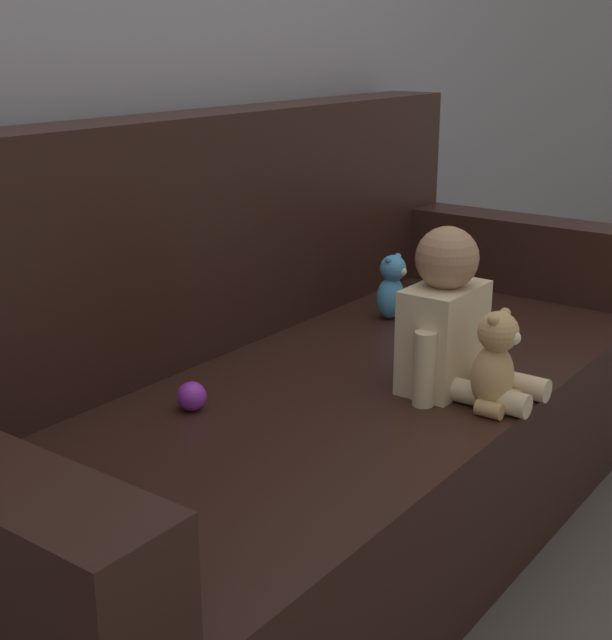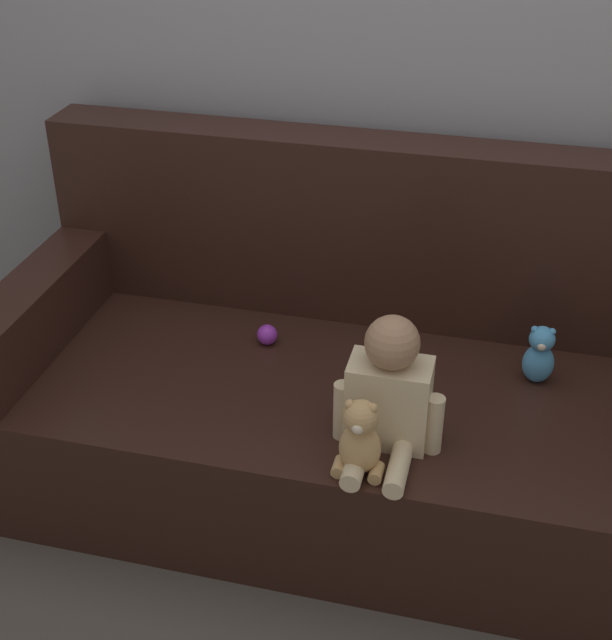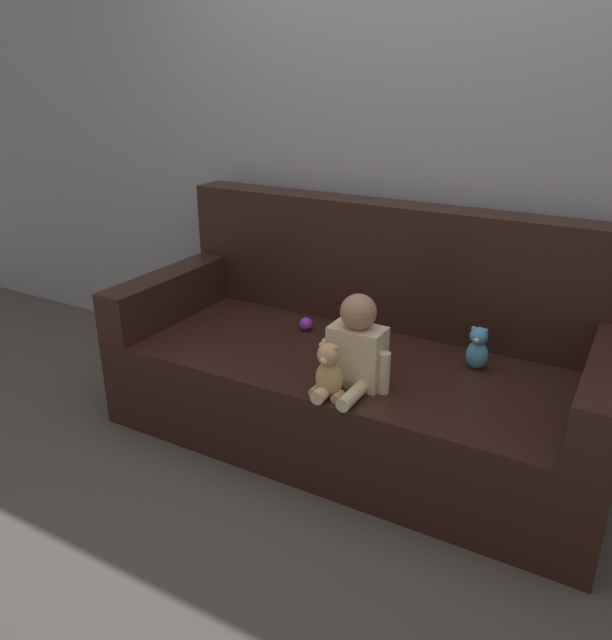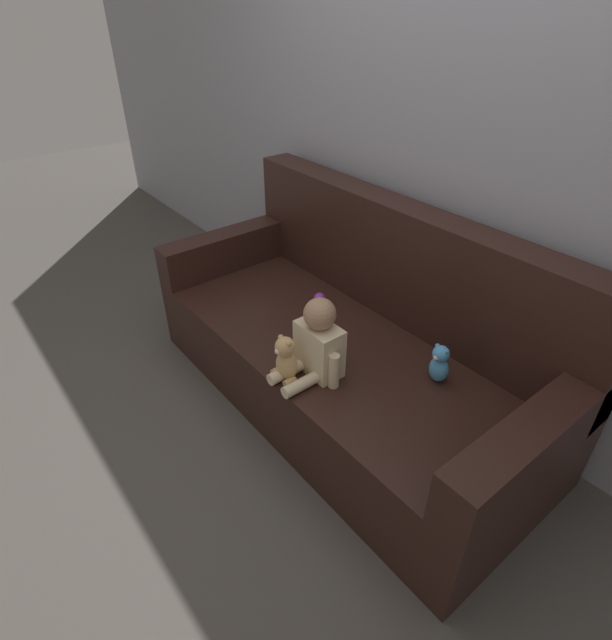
{
  "view_description": "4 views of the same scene",
  "coord_description": "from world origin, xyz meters",
  "px_view_note": "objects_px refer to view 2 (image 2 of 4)",
  "views": [
    {
      "loc": [
        -1.6,
        -1.14,
        1.19
      ],
      "look_at": [
        -0.1,
        -0.02,
        0.59
      ],
      "focal_mm": 50.0,
      "sensor_mm": 36.0,
      "label": 1
    },
    {
      "loc": [
        0.36,
        -2.12,
        1.94
      ],
      "look_at": [
        -0.13,
        -0.14,
        0.69
      ],
      "focal_mm": 50.0,
      "sensor_mm": 36.0,
      "label": 2
    },
    {
      "loc": [
        1.04,
        -2.27,
        1.59
      ],
      "look_at": [
        -0.18,
        -0.13,
        0.59
      ],
      "focal_mm": 35.0,
      "sensor_mm": 36.0,
      "label": 3
    },
    {
      "loc": [
        1.46,
        -1.39,
        1.88
      ],
      "look_at": [
        -0.11,
        -0.14,
        0.53
      ],
      "focal_mm": 28.0,
      "sensor_mm": 36.0,
      "label": 4
    }
  ],
  "objects_px": {
    "person_baby": "(388,394)",
    "teddy_bear_brown": "(360,439)",
    "plush_toy_side": "(539,355)",
    "toy_ball": "(267,335)",
    "couch": "(365,389)"
  },
  "relations": [
    {
      "from": "couch",
      "to": "teddy_bear_brown",
      "type": "xyz_separation_m",
      "value": [
        0.07,
        -0.48,
        0.19
      ]
    },
    {
      "from": "teddy_bear_brown",
      "to": "plush_toy_side",
      "type": "xyz_separation_m",
      "value": [
        0.43,
        0.51,
        -0.01
      ]
    },
    {
      "from": "person_baby",
      "to": "toy_ball",
      "type": "distance_m",
      "value": 0.6
    },
    {
      "from": "person_baby",
      "to": "teddy_bear_brown",
      "type": "xyz_separation_m",
      "value": [
        -0.05,
        -0.14,
        -0.05
      ]
    },
    {
      "from": "person_baby",
      "to": "toy_ball",
      "type": "xyz_separation_m",
      "value": [
        -0.44,
        0.38,
        -0.12
      ]
    },
    {
      "from": "couch",
      "to": "teddy_bear_brown",
      "type": "height_order",
      "value": "couch"
    },
    {
      "from": "person_baby",
      "to": "teddy_bear_brown",
      "type": "distance_m",
      "value": 0.15
    },
    {
      "from": "person_baby",
      "to": "plush_toy_side",
      "type": "relative_size",
      "value": 2.01
    },
    {
      "from": "couch",
      "to": "teddy_bear_brown",
      "type": "relative_size",
      "value": 9.76
    },
    {
      "from": "teddy_bear_brown",
      "to": "plush_toy_side",
      "type": "bearing_deg",
      "value": 50.45
    },
    {
      "from": "plush_toy_side",
      "to": "toy_ball",
      "type": "relative_size",
      "value": 2.93
    },
    {
      "from": "plush_toy_side",
      "to": "toy_ball",
      "type": "xyz_separation_m",
      "value": [
        -0.82,
        0.0,
        -0.06
      ]
    },
    {
      "from": "couch",
      "to": "toy_ball",
      "type": "height_order",
      "value": "couch"
    },
    {
      "from": "toy_ball",
      "to": "couch",
      "type": "bearing_deg",
      "value": -7.07
    },
    {
      "from": "plush_toy_side",
      "to": "person_baby",
      "type": "bearing_deg",
      "value": -134.95
    }
  ]
}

